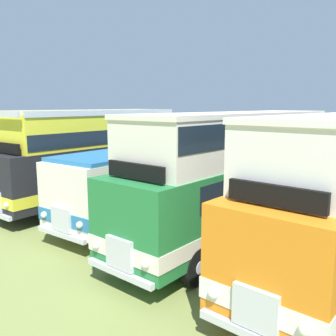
{
  "coord_description": "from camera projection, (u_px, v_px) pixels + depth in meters",
  "views": [
    {
      "loc": [
        -1.35,
        -11.43,
        4.73
      ],
      "look_at": [
        -10.73,
        -0.01,
        2.18
      ],
      "focal_mm": 38.91,
      "sensor_mm": 36.0,
      "label": 1
    }
  ],
  "objects": [
    {
      "name": "bus_third_in_row",
      "position": [
        238.0,
        168.0,
        13.21
      ],
      "size": [
        2.71,
        11.59,
        4.49
      ],
      "color": "#237538",
      "rests_on": "ground"
    },
    {
      "name": "bus_first_in_row",
      "position": [
        95.0,
        155.0,
        17.73
      ],
      "size": [
        2.81,
        10.06,
        4.52
      ],
      "color": "black",
      "rests_on": "ground"
    },
    {
      "name": "bus_second_in_row",
      "position": [
        156.0,
        176.0,
        15.59
      ],
      "size": [
        3.11,
        10.11,
        2.99
      ],
      "color": "silver",
      "rests_on": "ground"
    }
  ]
}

